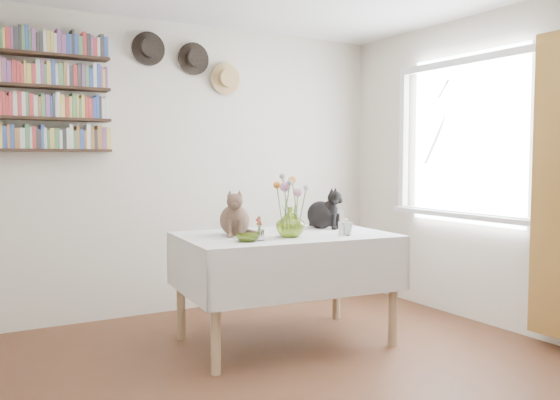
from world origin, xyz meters
TOP-DOWN VIEW (x-y plane):
  - room at (0.00, 0.00)m, footprint 4.08×4.58m
  - window at (1.97, 0.80)m, footprint 0.12×1.52m
  - dining_table at (0.34, 0.97)m, footprint 1.57×1.09m
  - tabby_cat at (-0.00, 1.10)m, footprint 0.32×0.35m
  - black_cat at (0.76, 1.14)m, footprint 0.32×0.35m
  - flower_vase at (0.29, 0.81)m, footprint 0.27×0.27m
  - green_bowl at (-0.07, 0.76)m, footprint 0.19×0.19m
  - drinking_glass at (0.66, 0.68)m, footprint 0.11×0.11m
  - candlestick at (0.63, 0.68)m, footprint 0.05×0.05m
  - berry_jar at (0.03, 0.76)m, footprint 0.05×0.05m
  - porcelain_figurine at (0.79, 0.86)m, footprint 0.05×0.05m
  - flower_bouquet at (0.29, 0.82)m, footprint 0.17×0.13m
  - bookshelf_unit at (-1.10, 2.16)m, footprint 1.00×0.16m
  - wall_hats at (0.12, 2.19)m, footprint 0.98×0.09m

SIDE VIEW (x-z plane):
  - dining_table at x=0.34m, z-range 0.20..1.00m
  - green_bowl at x=-0.07m, z-range 0.80..0.84m
  - porcelain_figurine at x=0.79m, z-range 0.79..0.89m
  - drinking_glass at x=0.66m, z-range 0.80..0.89m
  - candlestick at x=0.63m, z-range 0.77..0.94m
  - berry_jar at x=0.03m, z-range 0.79..0.97m
  - flower_vase at x=0.29m, z-range 0.80..1.00m
  - black_cat at x=0.76m, z-range 0.80..1.12m
  - tabby_cat at x=0.00m, z-range 0.80..1.13m
  - flower_bouquet at x=0.29m, z-range 0.94..1.33m
  - room at x=0.00m, z-range -0.04..2.54m
  - window at x=1.97m, z-range 0.74..2.06m
  - bookshelf_unit at x=-1.10m, z-range 1.39..2.30m
  - wall_hats at x=0.12m, z-range 1.93..2.41m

